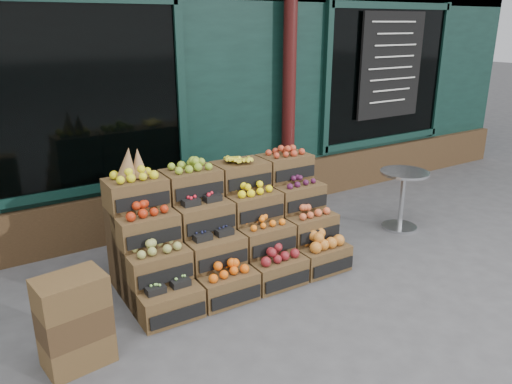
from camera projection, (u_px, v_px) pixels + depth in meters
ground at (310, 287)px, 5.05m from camera, size 60.00×60.00×0.00m
shop_facade at (124, 31)px, 8.35m from camera, size 12.00×6.24×4.80m
crate_display at (228, 233)px, 5.21m from camera, size 2.33×1.16×1.44m
spare_crates at (74, 322)px, 3.80m from camera, size 0.54×0.41×0.75m
bistro_table at (403, 193)px, 6.35m from camera, size 0.61×0.61×0.77m
shopkeeper at (57, 153)px, 6.00m from camera, size 0.89×0.73×2.09m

